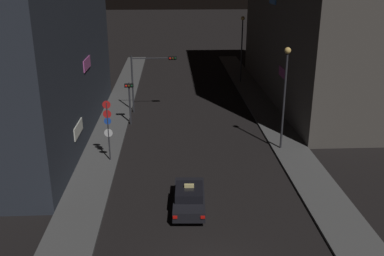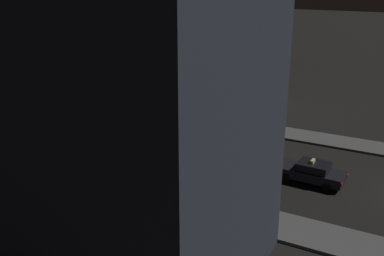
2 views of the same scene
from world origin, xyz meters
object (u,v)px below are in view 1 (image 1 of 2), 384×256
(sign_pole_left, at_px, (108,126))
(traffic_light_overhead, at_px, (149,72))
(street_lamp_near_block, at_px, (285,84))
(taxi, at_px, (189,197))
(traffic_light_left_kerb, at_px, (129,95))
(street_lamp_far_block, at_px, (242,40))

(sign_pole_left, bearing_deg, traffic_light_overhead, 78.53)
(street_lamp_near_block, bearing_deg, sign_pole_left, -172.73)
(taxi, relative_size, street_lamp_near_block, 0.57)
(traffic_light_left_kerb, bearing_deg, street_lamp_far_block, 50.12)
(traffic_light_left_kerb, xyz_separation_m, sign_pole_left, (-0.81, -8.36, 0.06))
(sign_pole_left, distance_m, street_lamp_far_block, 26.92)
(taxi, bearing_deg, street_lamp_near_block, 48.62)
(taxi, distance_m, street_lamp_near_block, 12.34)
(traffic_light_left_kerb, height_order, sign_pole_left, sign_pole_left)
(traffic_light_overhead, height_order, street_lamp_near_block, street_lamp_near_block)
(sign_pole_left, height_order, street_lamp_far_block, street_lamp_far_block)
(traffic_light_overhead, height_order, street_lamp_far_block, street_lamp_far_block)
(sign_pole_left, bearing_deg, taxi, -51.48)
(sign_pole_left, relative_size, street_lamp_near_block, 0.57)
(street_lamp_near_block, bearing_deg, taxi, -131.38)
(sign_pole_left, xyz_separation_m, street_lamp_far_block, (13.28, 23.28, 2.54))
(taxi, bearing_deg, traffic_light_overhead, 99.22)
(taxi, distance_m, traffic_light_left_kerb, 16.12)
(traffic_light_overhead, xyz_separation_m, sign_pole_left, (-2.44, -12.01, -1.21))
(traffic_light_left_kerb, height_order, street_lamp_far_block, street_lamp_far_block)
(sign_pole_left, bearing_deg, traffic_light_left_kerb, 84.47)
(street_lamp_far_block, bearing_deg, traffic_light_left_kerb, -129.88)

